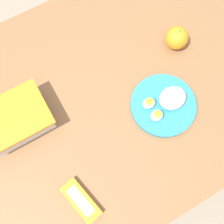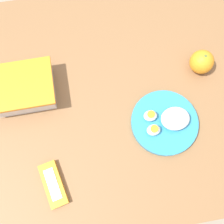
% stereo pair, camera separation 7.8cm
% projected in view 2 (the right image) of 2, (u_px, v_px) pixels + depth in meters
% --- Properties ---
extents(ground_plane, '(10.00, 10.00, 0.00)m').
position_uv_depth(ground_plane, '(114.00, 139.00, 1.55)').
color(ground_plane, gray).
extents(table, '(1.14, 0.83, 0.75)m').
position_uv_depth(table, '(116.00, 102.00, 0.91)').
color(table, brown).
rests_on(table, ground_plane).
extents(food_container, '(0.20, 0.15, 0.07)m').
position_uv_depth(food_container, '(23.00, 89.00, 0.81)').
color(food_container, white).
rests_on(food_container, table).
extents(orange_fruit, '(0.08, 0.08, 0.08)m').
position_uv_depth(orange_fruit, '(202.00, 62.00, 0.83)').
color(orange_fruit, orange).
rests_on(orange_fruit, table).
extents(rice_plate, '(0.20, 0.20, 0.05)m').
position_uv_depth(rice_plate, '(166.00, 122.00, 0.79)').
color(rice_plate, teal).
rests_on(rice_plate, table).
extents(candy_bar, '(0.08, 0.14, 0.02)m').
position_uv_depth(candy_bar, '(53.00, 184.00, 0.74)').
color(candy_bar, orange).
rests_on(candy_bar, table).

